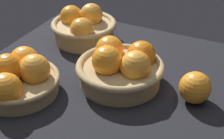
# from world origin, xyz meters

# --- Properties ---
(market_tray) EXTENTS (0.84, 0.72, 0.03)m
(market_tray) POSITION_xyz_m (0.00, 0.00, 0.01)
(market_tray) COLOR black
(market_tray) RESTS_ON ground
(basket_near_left) EXTENTS (0.22, 0.22, 0.11)m
(basket_near_left) POSITION_xyz_m (-0.22, -0.16, 0.07)
(basket_near_left) COLOR tan
(basket_near_left) RESTS_ON market_tray
(basket_center) EXTENTS (0.24, 0.24, 0.12)m
(basket_center) POSITION_xyz_m (-0.00, 0.01, 0.08)
(basket_center) COLOR tan
(basket_center) RESTS_ON market_tray
(basket_far_left) EXTENTS (0.22, 0.22, 0.12)m
(basket_far_left) POSITION_xyz_m (-0.22, 0.18, 0.08)
(basket_far_left) COLOR tan
(basket_far_left) RESTS_ON market_tray
(loose_orange_front_gap) EXTENTS (0.08, 0.08, 0.08)m
(loose_orange_front_gap) POSITION_xyz_m (0.20, 0.01, 0.07)
(loose_orange_front_gap) COLOR orange
(loose_orange_front_gap) RESTS_ON market_tray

